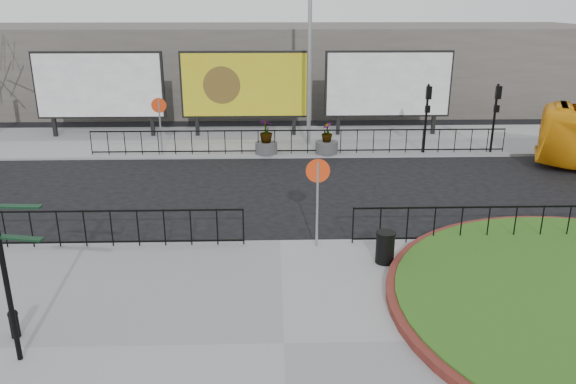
{
  "coord_description": "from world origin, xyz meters",
  "views": [
    {
      "loc": [
        -0.2,
        -14.47,
        6.53
      ],
      "look_at": [
        0.25,
        0.83,
        1.27
      ],
      "focal_mm": 35.0,
      "sensor_mm": 36.0,
      "label": 1
    }
  ],
  "objects_px": {
    "billboard_mid": "(245,85)",
    "planter_b": "(266,141)",
    "bollard": "(14,322)",
    "planter_c": "(327,143)",
    "fingerpost_sign": "(1,253)",
    "lamp_post": "(310,40)",
    "litter_bin": "(385,247)"
  },
  "relations": [
    {
      "from": "billboard_mid",
      "to": "planter_b",
      "type": "relative_size",
      "value": 4.1
    },
    {
      "from": "bollard",
      "to": "planter_b",
      "type": "xyz_separation_m",
      "value": [
        4.92,
        14.02,
        0.22
      ]
    },
    {
      "from": "planter_b",
      "to": "bollard",
      "type": "bearing_deg",
      "value": -109.33
    },
    {
      "from": "billboard_mid",
      "to": "planter_c",
      "type": "relative_size",
      "value": 4.53
    },
    {
      "from": "billboard_mid",
      "to": "fingerpost_sign",
      "type": "height_order",
      "value": "billboard_mid"
    },
    {
      "from": "fingerpost_sign",
      "to": "planter_b",
      "type": "relative_size",
      "value": 2.4
    },
    {
      "from": "fingerpost_sign",
      "to": "planter_b",
      "type": "bearing_deg",
      "value": 85.3
    },
    {
      "from": "billboard_mid",
      "to": "planter_c",
      "type": "xyz_separation_m",
      "value": [
        3.7,
        -3.57,
        -2.03
      ]
    },
    {
      "from": "planter_b",
      "to": "planter_c",
      "type": "xyz_separation_m",
      "value": [
        2.65,
        0.0,
        -0.11
      ]
    },
    {
      "from": "billboard_mid",
      "to": "planter_b",
      "type": "height_order",
      "value": "billboard_mid"
    },
    {
      "from": "lamp_post",
      "to": "fingerpost_sign",
      "type": "distance_m",
      "value": 17.78
    },
    {
      "from": "billboard_mid",
      "to": "bollard",
      "type": "xyz_separation_m",
      "value": [
        -3.87,
        -17.59,
        -2.14
      ]
    },
    {
      "from": "billboard_mid",
      "to": "bollard",
      "type": "height_order",
      "value": "billboard_mid"
    },
    {
      "from": "lamp_post",
      "to": "planter_c",
      "type": "bearing_deg",
      "value": -66.59
    },
    {
      "from": "litter_bin",
      "to": "billboard_mid",
      "type": "bearing_deg",
      "value": 106.08
    },
    {
      "from": "bollard",
      "to": "planter_c",
      "type": "height_order",
      "value": "planter_c"
    },
    {
      "from": "litter_bin",
      "to": "planter_b",
      "type": "relative_size",
      "value": 0.56
    },
    {
      "from": "litter_bin",
      "to": "bollard",
      "type": "bearing_deg",
      "value": -158.66
    },
    {
      "from": "bollard",
      "to": "litter_bin",
      "type": "xyz_separation_m",
      "value": [
        8.03,
        3.14,
        0.09
      ]
    },
    {
      "from": "litter_bin",
      "to": "planter_b",
      "type": "distance_m",
      "value": 11.32
    },
    {
      "from": "lamp_post",
      "to": "fingerpost_sign",
      "type": "xyz_separation_m",
      "value": [
        -6.49,
        -16.36,
        -2.52
      ]
    },
    {
      "from": "bollard",
      "to": "planter_c",
      "type": "xyz_separation_m",
      "value": [
        7.57,
        14.02,
        0.11
      ]
    },
    {
      "from": "bollard",
      "to": "planter_b",
      "type": "height_order",
      "value": "planter_b"
    },
    {
      "from": "lamp_post",
      "to": "planter_b",
      "type": "distance_m",
      "value": 4.86
    },
    {
      "from": "lamp_post",
      "to": "bollard",
      "type": "xyz_separation_m",
      "value": [
        -6.88,
        -15.62,
        -4.37
      ]
    },
    {
      "from": "planter_b",
      "to": "fingerpost_sign",
      "type": "bearing_deg",
      "value": -107.05
    },
    {
      "from": "billboard_mid",
      "to": "lamp_post",
      "type": "bearing_deg",
      "value": -33.25
    },
    {
      "from": "billboard_mid",
      "to": "bollard",
      "type": "relative_size",
      "value": 10.06
    },
    {
      "from": "lamp_post",
      "to": "bollard",
      "type": "distance_m",
      "value": 17.61
    },
    {
      "from": "bollard",
      "to": "fingerpost_sign",
      "type": "bearing_deg",
      "value": -62.56
    },
    {
      "from": "billboard_mid",
      "to": "planter_c",
      "type": "bearing_deg",
      "value": -43.99
    },
    {
      "from": "bollard",
      "to": "planter_c",
      "type": "relative_size",
      "value": 0.45
    }
  ]
}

